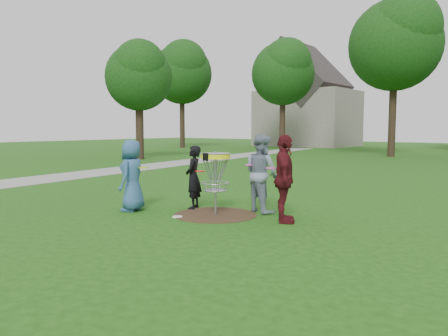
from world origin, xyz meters
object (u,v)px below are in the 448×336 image
Objects in this scene: player_black at (193,177)px; player_grey at (261,173)px; player_maroon at (284,179)px; player_blue at (132,175)px; disc_golf_basket at (215,168)px.

player_grey is at bearing 87.46° from player_black.
player_maroon reaches higher than player_black.
player_blue is at bearing 53.72° from player_grey.
disc_golf_basket is (-0.60, -0.89, 0.15)m from player_grey.
player_blue is at bearing -67.39° from player_black.
player_maroon reaches higher than player_grey.
player_blue reaches higher than player_black.
player_grey is (1.47, 0.64, 0.14)m from player_black.
player_blue is at bearing -155.91° from disc_golf_basket.
player_maroon is at bearing 9.46° from disc_golf_basket.
player_black is 1.61m from player_grey.
player_maroon is (2.42, 0.01, 0.14)m from player_black.
disc_golf_basket is at bearing 91.88° from player_blue.
disc_golf_basket is at bearing 47.78° from player_black.
player_maroon is (3.34, 1.06, 0.07)m from player_blue.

